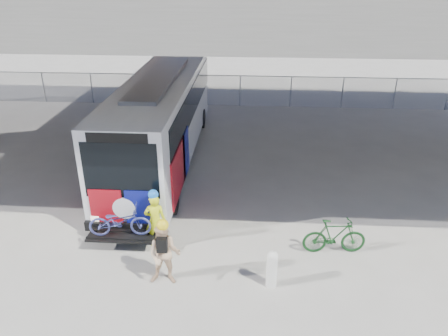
# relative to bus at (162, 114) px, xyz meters

# --- Properties ---
(ground) EXTENTS (160.00, 160.00, 0.00)m
(ground) POSITION_rel_bus_xyz_m (2.00, -3.83, -2.11)
(ground) COLOR #9E9991
(ground) RESTS_ON ground
(bus) EXTENTS (2.67, 12.97, 3.69)m
(bus) POSITION_rel_bus_xyz_m (0.00, 0.00, 0.00)
(bus) COLOR silver
(bus) RESTS_ON ground
(overpass) EXTENTS (40.00, 16.00, 7.95)m
(overpass) POSITION_rel_bus_xyz_m (2.00, 0.17, 4.44)
(overpass) COLOR #605E59
(overpass) RESTS_ON ground
(chainlink_fence) EXTENTS (30.00, 0.06, 30.00)m
(chainlink_fence) POSITION_rel_bus_xyz_m (2.00, 8.17, -0.68)
(chainlink_fence) COLOR gray
(chainlink_fence) RESTS_ON ground
(bollard) EXTENTS (0.29, 0.29, 1.10)m
(bollard) POSITION_rel_bus_xyz_m (4.41, -7.93, -1.52)
(bollard) COLOR silver
(bollard) RESTS_ON ground
(cyclist_hivis) EXTENTS (0.69, 0.52, 1.90)m
(cyclist_hivis) POSITION_rel_bus_xyz_m (0.99, -6.32, -1.19)
(cyclist_hivis) COLOR yellow
(cyclist_hivis) RESTS_ON ground
(cyclist_tan) EXTENTS (0.88, 0.70, 1.97)m
(cyclist_tan) POSITION_rel_bus_xyz_m (1.60, -7.99, -1.18)
(cyclist_tan) COLOR #DBB28C
(cyclist_tan) RESTS_ON ground
(bike_parked) EXTENTS (1.90, 0.68, 1.12)m
(bike_parked) POSITION_rel_bus_xyz_m (6.29, -6.32, -1.55)
(bike_parked) COLOR #133C18
(bike_parked) RESTS_ON ground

